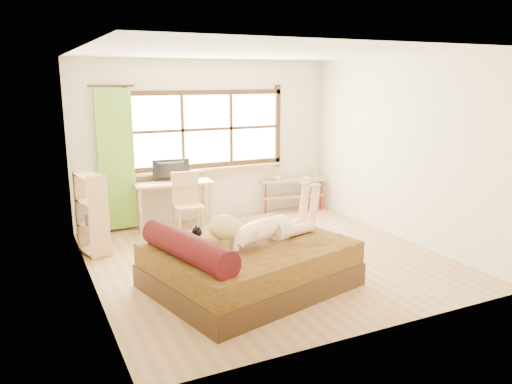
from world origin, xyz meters
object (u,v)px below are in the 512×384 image
woman (263,215)px  pipe_shelf (292,187)px  desk (173,188)px  bookshelf (92,214)px  chair (187,199)px  bed (246,263)px  kitten (187,238)px

woman → pipe_shelf: woman is taller
woman → pipe_shelf: bearing=40.6°
woman → pipe_shelf: size_ratio=1.23×
desk → pipe_shelf: 2.30m
woman → desk: bearing=81.4°
desk → bookshelf: bearing=-145.5°
woman → chair: woman is taller
chair → bookshelf: 1.54m
bed → woman: 0.60m
woman → bookshelf: bearing=115.6°
bed → pipe_shelf: size_ratio=2.05×
kitten → pipe_shelf: 3.97m
woman → bed: bearing=155.5°
bed → woman: bearing=-24.5°
bookshelf → woman: bearing=-64.9°
kitten → desk: (0.61, 2.58, 0.00)m
chair → pipe_shelf: (2.18, 0.48, -0.10)m
bed → chair: size_ratio=2.59×
kitten → bookshelf: size_ratio=0.28×
bed → kitten: bed is taller
bed → kitten: size_ratio=7.76×
bed → pipe_shelf: bearing=37.7°
woman → chair: 2.40m
bed → woman: woman is taller
kitten → bookshelf: (-0.77, 1.83, -0.09)m
pipe_shelf → desk: bearing=-167.4°
bed → kitten: 0.77m
pipe_shelf → bookshelf: bearing=-156.9°
woman → kitten: (-0.87, 0.15, -0.19)m
kitten → chair: (0.72, 2.22, -0.13)m
bed → desk: bearing=77.2°
desk → pipe_shelf: bearing=8.7°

